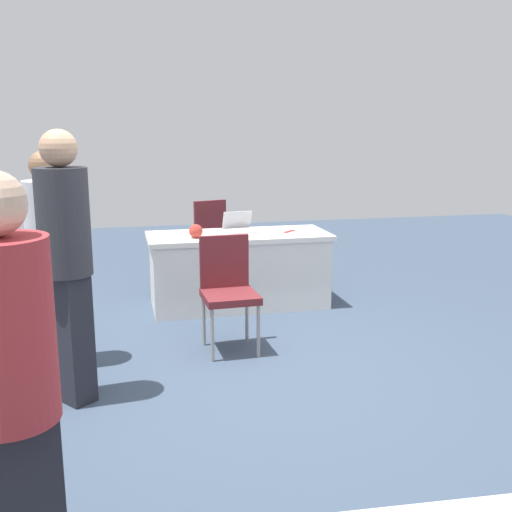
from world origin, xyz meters
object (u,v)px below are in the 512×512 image
(chair_tucked_left, at_px, (228,286))
(person_attendee_browsing, at_px, (50,249))
(person_presenter, at_px, (66,253))
(person_attendee_standing, at_px, (9,386))
(scissors_red, at_px, (290,231))
(yarn_ball, at_px, (196,231))
(laptop_silver, at_px, (240,228))
(chair_tucked_right, at_px, (206,232))
(table_foreground, at_px, (239,270))

(chair_tucked_left, relative_size, person_attendee_browsing, 0.57)
(person_presenter, distance_m, person_attendee_standing, 1.91)
(person_attendee_browsing, bearing_deg, scissors_red, -15.31)
(person_attendee_browsing, relative_size, scissors_red, 9.29)
(person_presenter, relative_size, yarn_ball, 13.36)
(laptop_silver, bearing_deg, person_presenter, 45.33)
(chair_tucked_right, height_order, yarn_ball, chair_tucked_right)
(yarn_ball, bearing_deg, person_attendee_standing, 73.27)
(table_foreground, bearing_deg, person_attendee_browsing, 36.57)
(chair_tucked_right, distance_m, person_attendee_browsing, 3.10)
(chair_tucked_right, relative_size, laptop_silver, 2.74)
(person_presenter, xyz_separation_m, laptop_silver, (-1.57, -2.05, -0.23))
(yarn_ball, bearing_deg, laptop_silver, -152.82)
(person_presenter, bearing_deg, chair_tucked_left, -96.91)
(laptop_silver, height_order, scissors_red, laptop_silver)
(table_foreground, distance_m, chair_tucked_left, 1.26)
(person_attendee_standing, bearing_deg, table_foreground, -133.74)
(chair_tucked_left, distance_m, laptop_silver, 1.39)
(person_attendee_browsing, xyz_separation_m, scissors_red, (-2.25, -1.26, -0.16))
(person_attendee_standing, distance_m, scissors_red, 4.40)
(table_foreground, relative_size, scissors_red, 10.38)
(table_foreground, xyz_separation_m, person_attendee_standing, (1.57, 3.85, 0.57))
(chair_tucked_left, distance_m, yarn_ball, 1.11)
(person_attendee_standing, bearing_deg, laptop_silver, -133.67)
(person_presenter, bearing_deg, yarn_ball, -69.14)
(person_presenter, height_order, scissors_red, person_presenter)
(scissors_red, bearing_deg, person_attendee_standing, 18.16)
(person_attendee_standing, relative_size, scissors_red, 9.49)
(table_foreground, xyz_separation_m, yarn_ball, (0.46, 0.14, 0.45))
(person_presenter, bearing_deg, chair_tucked_right, -60.91)
(table_foreground, height_order, person_presenter, person_presenter)
(laptop_silver, xyz_separation_m, scissors_red, (-0.51, 0.11, -0.04))
(person_attendee_standing, xyz_separation_m, scissors_red, (-2.12, -3.85, -0.18))
(laptop_silver, distance_m, yarn_ball, 0.56)
(chair_tucked_left, height_order, person_presenter, person_presenter)
(laptop_silver, bearing_deg, person_attendee_browsing, 31.10)
(chair_tucked_left, xyz_separation_m, chair_tucked_right, (-0.18, -2.59, 0.01))
(chair_tucked_right, xyz_separation_m, scissors_red, (-0.69, 1.39, 0.22))
(person_presenter, xyz_separation_m, yarn_ball, (-1.08, -1.79, -0.20))
(table_foreground, distance_m, person_presenter, 2.55)
(chair_tucked_left, relative_size, person_presenter, 0.52)
(laptop_silver, relative_size, yarn_ball, 2.56)
(table_foreground, distance_m, scissors_red, 0.67)
(table_foreground, height_order, chair_tucked_left, chair_tucked_left)
(yarn_ball, bearing_deg, chair_tucked_left, 97.04)
(person_presenter, height_order, laptop_silver, person_presenter)
(person_attendee_standing, xyz_separation_m, person_attendee_browsing, (0.13, -2.58, -0.02))
(chair_tucked_left, height_order, chair_tucked_right, chair_tucked_right)
(chair_tucked_right, bearing_deg, scissors_red, -79.51)
(laptop_silver, bearing_deg, chair_tucked_right, -89.05)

